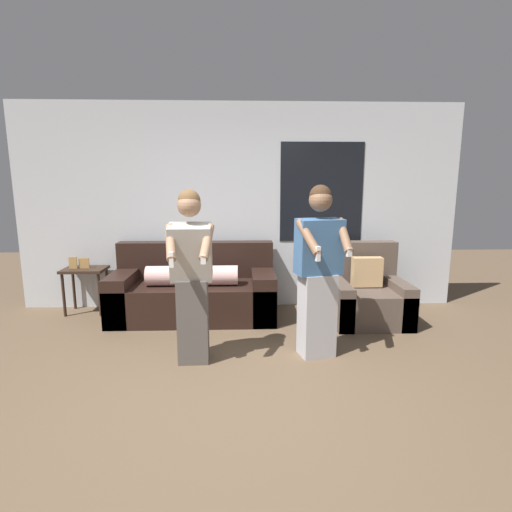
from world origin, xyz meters
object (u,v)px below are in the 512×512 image
object	(u,v)px
person_left	(192,277)
armchair	(366,296)
couch	(194,292)
side_table	(85,275)
person_right	(318,272)

from	to	relation	value
person_left	armchair	bearing A→B (deg)	29.40
couch	person_left	bearing A→B (deg)	-83.93
armchair	side_table	distance (m)	3.59
side_table	person_left	world-z (taller)	person_left
side_table	couch	bearing A→B (deg)	-8.79
armchair	person_left	bearing A→B (deg)	-150.60
armchair	side_table	xyz separation A→B (m)	(-3.56, 0.40, 0.20)
armchair	side_table	bearing A→B (deg)	173.55
armchair	person_left	xyz separation A→B (m)	(-1.99, -1.12, 0.53)
side_table	person_right	distance (m)	3.13
person_left	person_right	xyz separation A→B (m)	(1.19, 0.10, 0.01)
armchair	person_left	world-z (taller)	person_left
side_table	person_left	bearing A→B (deg)	-44.15
armchair	person_right	size ratio (longest dim) A/B	0.56
couch	armchair	xyz separation A→B (m)	(2.13, -0.18, -0.02)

